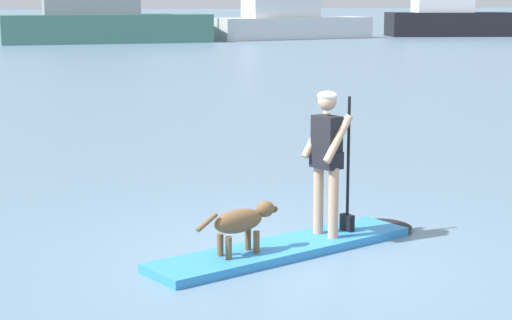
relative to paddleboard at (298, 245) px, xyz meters
The scene contains 7 objects.
ground_plane 0.24m from the paddleboard, 160.02° to the right, with size 400.00×400.00×0.00m, color slate.
paddleboard is the anchor object (origin of this frame).
person_paddler 1.12m from the paddleboard, 19.98° to the left, with size 0.67×0.58×1.70m.
dog 0.91m from the paddleboard, 160.02° to the right, with size 1.05×0.45×0.54m.
moored_boat_far_port 47.55m from the paddleboard, 84.42° to the left, with size 13.00×3.72×11.93m.
moored_boat_port 51.63m from the paddleboard, 70.17° to the left, with size 11.60×4.67×4.50m.
moored_boat_far_starboard 57.92m from the paddleboard, 58.54° to the left, with size 9.67×5.67×11.82m.
Camera 1 is at (-3.28, -9.17, 2.87)m, focal length 62.49 mm.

